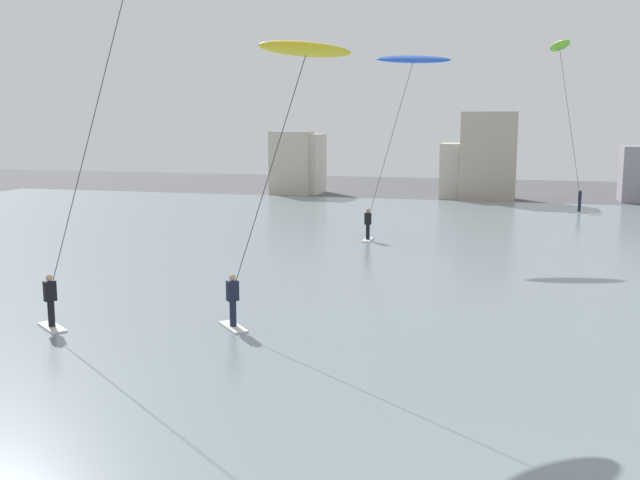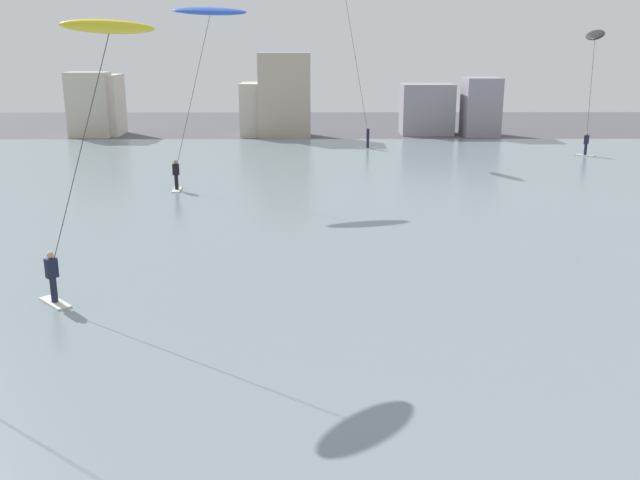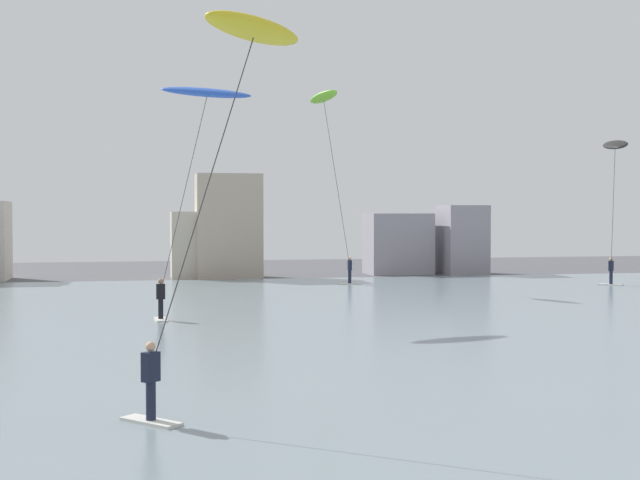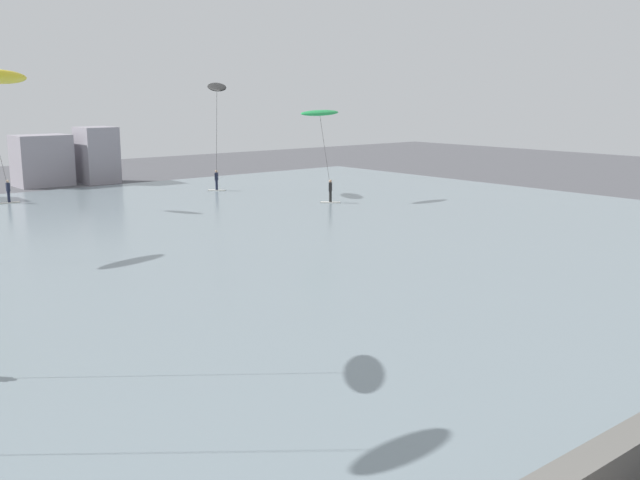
# 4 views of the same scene
# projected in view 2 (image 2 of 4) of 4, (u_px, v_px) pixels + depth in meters

# --- Properties ---
(water_bay) EXTENTS (84.00, 52.00, 0.10)m
(water_bay) POSITION_uv_depth(u_px,v_px,m) (270.00, 214.00, 32.97)
(water_bay) COLOR gray
(water_bay) RESTS_ON ground
(far_shore_buildings) EXTENTS (36.34, 4.70, 6.95)m
(far_shore_buildings) POSITION_uv_depth(u_px,v_px,m) (274.00, 104.00, 60.32)
(far_shore_buildings) COLOR beige
(far_shore_buildings) RESTS_ON ground
(kitesurfer_yellow) EXTENTS (4.17, 2.71, 8.38)m
(kitesurfer_yellow) POSITION_uv_depth(u_px,v_px,m) (102.00, 58.00, 19.95)
(kitesurfer_yellow) COLOR silver
(kitesurfer_yellow) RESTS_ON water_bay
(kitesurfer_black) EXTENTS (2.53, 4.16, 8.70)m
(kitesurfer_black) POSITION_uv_depth(u_px,v_px,m) (595.00, 43.00, 46.04)
(kitesurfer_black) COLOR silver
(kitesurfer_black) RESTS_ON water_bay
(kitesurfer_blue) EXTENTS (4.25, 3.20, 9.56)m
(kitesurfer_blue) POSITION_uv_depth(u_px,v_px,m) (208.00, 23.00, 36.91)
(kitesurfer_blue) COLOR silver
(kitesurfer_blue) RESTS_ON water_bay
(kitesurfer_lime) EXTENTS (3.44, 2.85, 11.39)m
(kitesurfer_lime) POSITION_uv_depth(u_px,v_px,m) (348.00, 14.00, 49.29)
(kitesurfer_lime) COLOR silver
(kitesurfer_lime) RESTS_ON water_bay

